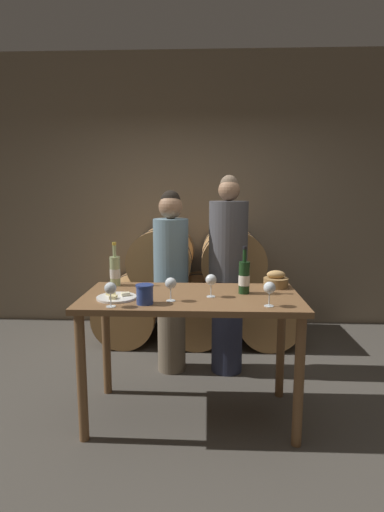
# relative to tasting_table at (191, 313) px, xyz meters

# --- Properties ---
(ground_plane) EXTENTS (10.00, 10.00, 0.00)m
(ground_plane) POSITION_rel_tasting_table_xyz_m (0.00, 0.00, -0.77)
(ground_plane) COLOR #4C473F
(stone_wall_back) EXTENTS (10.00, 0.12, 3.20)m
(stone_wall_back) POSITION_rel_tasting_table_xyz_m (0.00, 2.20, 0.83)
(stone_wall_back) COLOR #7F705B
(stone_wall_back) RESTS_ON ground_plane
(barrel_stack) EXTENTS (2.15, 0.94, 1.24)m
(barrel_stack) POSITION_rel_tasting_table_xyz_m (-0.00, 1.61, -0.22)
(barrel_stack) COLOR #A87A47
(barrel_stack) RESTS_ON ground_plane
(tasting_table) EXTENTS (1.50, 0.75, 0.90)m
(tasting_table) POSITION_rel_tasting_table_xyz_m (0.00, 0.00, 0.00)
(tasting_table) COLOR brown
(tasting_table) RESTS_ON ground_plane
(person_left) EXTENTS (0.31, 0.31, 1.62)m
(person_left) POSITION_rel_tasting_table_xyz_m (-0.21, 0.76, 0.07)
(person_left) COLOR #756651
(person_left) RESTS_ON ground_plane
(person_right) EXTENTS (0.34, 0.34, 1.75)m
(person_right) POSITION_rel_tasting_table_xyz_m (0.29, 0.76, 0.12)
(person_right) COLOR #2D334C
(person_right) RESTS_ON ground_plane
(wine_bottle_red) EXTENTS (0.08, 0.08, 0.34)m
(wine_bottle_red) POSITION_rel_tasting_table_xyz_m (0.37, 0.06, 0.24)
(wine_bottle_red) COLOR #193819
(wine_bottle_red) RESTS_ON tasting_table
(wine_bottle_white) EXTENTS (0.08, 0.08, 0.33)m
(wine_bottle_white) POSITION_rel_tasting_table_xyz_m (-0.59, 0.27, 0.24)
(wine_bottle_white) COLOR #ADBC7F
(wine_bottle_white) RESTS_ON tasting_table
(blue_crock) EXTENTS (0.12, 0.12, 0.13)m
(blue_crock) POSITION_rel_tasting_table_xyz_m (-0.29, -0.23, 0.20)
(blue_crock) COLOR navy
(blue_crock) RESTS_ON tasting_table
(bread_basket) EXTENTS (0.18, 0.18, 0.13)m
(bread_basket) POSITION_rel_tasting_table_xyz_m (0.62, 0.26, 0.18)
(bread_basket) COLOR olive
(bread_basket) RESTS_ON tasting_table
(cheese_plate) EXTENTS (0.27, 0.27, 0.04)m
(cheese_plate) POSITION_rel_tasting_table_xyz_m (-0.50, -0.11, 0.14)
(cheese_plate) COLOR white
(cheese_plate) RESTS_ON tasting_table
(wine_glass_far_left) EXTENTS (0.08, 0.08, 0.16)m
(wine_glass_far_left) POSITION_rel_tasting_table_xyz_m (-0.49, -0.30, 0.24)
(wine_glass_far_left) COLOR white
(wine_glass_far_left) RESTS_ON tasting_table
(wine_glass_left) EXTENTS (0.08, 0.08, 0.16)m
(wine_glass_left) POSITION_rel_tasting_table_xyz_m (-0.13, -0.15, 0.24)
(wine_glass_left) COLOR white
(wine_glass_left) RESTS_ON tasting_table
(wine_glass_center) EXTENTS (0.08, 0.08, 0.16)m
(wine_glass_center) POSITION_rel_tasting_table_xyz_m (0.14, -0.04, 0.24)
(wine_glass_center) COLOR white
(wine_glass_center) RESTS_ON tasting_table
(wine_glass_right) EXTENTS (0.08, 0.08, 0.16)m
(wine_glass_right) POSITION_rel_tasting_table_xyz_m (0.50, -0.25, 0.24)
(wine_glass_right) COLOR white
(wine_glass_right) RESTS_ON tasting_table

